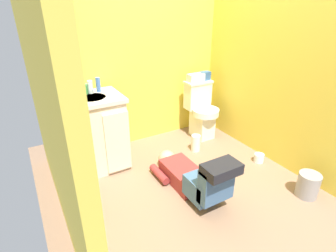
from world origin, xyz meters
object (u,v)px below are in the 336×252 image
(bottle_clear, at_px, (90,87))
(paper_towel_roll, at_px, (196,143))
(trash_can, at_px, (308,185))
(toilet, at_px, (201,110))
(tissue_box, at_px, (196,78))
(toilet_paper_roll, at_px, (259,158))
(faucet, at_px, (87,88))
(bottle_green, at_px, (85,89))
(bottle_blue, at_px, (98,85))
(vanity_cabinet, at_px, (96,132))
(toiletry_bag, at_px, (205,76))
(person_plumber, at_px, (193,177))
(soap_dispenser, at_px, (68,90))
(bottle_amber, at_px, (79,91))

(bottle_clear, xyz_separation_m, paper_towel_roll, (1.10, -0.38, -0.78))
(trash_can, bearing_deg, toilet, 94.66)
(tissue_box, height_order, toilet_paper_roll, tissue_box)
(faucet, distance_m, bottle_green, 0.04)
(trash_can, bearing_deg, bottle_blue, 131.82)
(toilet, distance_m, faucet, 1.52)
(vanity_cabinet, xyz_separation_m, paper_towel_roll, (1.13, -0.27, -0.31))
(toiletry_bag, bearing_deg, bottle_blue, -179.23)
(toilet, distance_m, person_plumber, 1.25)
(soap_dispenser, height_order, paper_towel_roll, soap_dispenser)
(tissue_box, xyz_separation_m, soap_dispenser, (-1.58, -0.01, 0.09))
(soap_dispenser, bearing_deg, toiletry_bag, 0.45)
(soap_dispenser, xyz_separation_m, bottle_blue, (0.31, -0.01, 0.01))
(vanity_cabinet, relative_size, bottle_amber, 7.90)
(toiletry_bag, height_order, bottle_blue, bottle_blue)
(bottle_green, relative_size, toilet_paper_roll, 0.96)
(bottle_clear, relative_size, bottle_blue, 0.87)
(vanity_cabinet, relative_size, bottle_blue, 5.31)
(soap_dispenser, height_order, trash_can, soap_dispenser)
(paper_towel_roll, bearing_deg, tissue_box, 58.12)
(person_plumber, xyz_separation_m, bottle_clear, (-0.62, 1.01, 0.71))
(bottle_blue, bearing_deg, toilet, -3.11)
(toilet, height_order, person_plumber, toilet)
(toilet, height_order, paper_towel_roll, toilet)
(toiletry_bag, xyz_separation_m, bottle_clear, (-1.51, -0.03, 0.08))
(toilet, bearing_deg, paper_towel_roll, -133.20)
(soap_dispenser, bearing_deg, trash_can, -42.77)
(toiletry_bag, xyz_separation_m, toilet_paper_roll, (0.08, -0.99, -0.76))
(vanity_cabinet, height_order, bottle_amber, bottle_amber)
(vanity_cabinet, relative_size, soap_dispenser, 4.94)
(vanity_cabinet, bearing_deg, toilet, 1.97)
(bottle_amber, bearing_deg, tissue_box, 1.42)
(bottle_clear, relative_size, toilet_paper_roll, 1.22)
(vanity_cabinet, distance_m, tissue_box, 1.44)
(toilet_paper_roll, bearing_deg, tissue_box, 103.14)
(person_plumber, bearing_deg, bottle_blue, 117.54)
(toilet, distance_m, bottle_amber, 1.61)
(person_plumber, xyz_separation_m, soap_dispenser, (-0.84, 1.03, 0.71))
(tissue_box, bearing_deg, person_plumber, -125.38)
(vanity_cabinet, relative_size, tissue_box, 3.73)
(soap_dispenser, xyz_separation_m, bottle_green, (0.16, -0.02, -0.01))
(bottle_green, relative_size, bottle_clear, 0.78)
(faucet, bearing_deg, trash_can, -46.42)
(soap_dispenser, distance_m, bottle_clear, 0.22)
(bottle_amber, height_order, trash_can, bottle_amber)
(bottle_green, distance_m, toilet_paper_roll, 2.07)
(soap_dispenser, height_order, bottle_amber, soap_dispenser)
(soap_dispenser, relative_size, bottle_blue, 1.07)
(bottle_green, distance_m, trash_can, 2.37)
(bottle_amber, bearing_deg, vanity_cabinet, -46.45)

